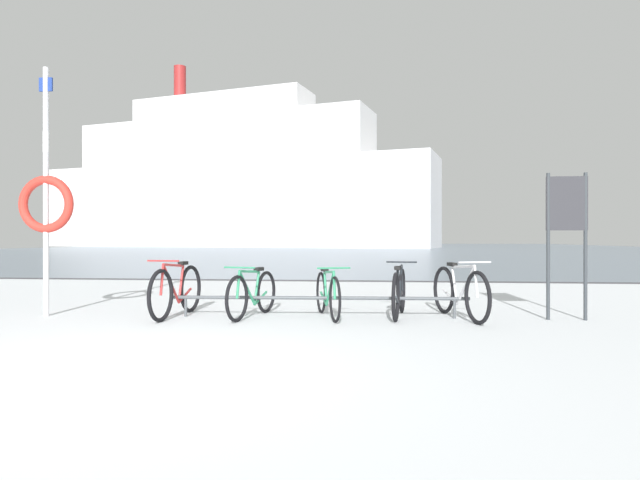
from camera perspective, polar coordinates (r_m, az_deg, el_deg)
name	(u,v)px	position (r m, az deg, el deg)	size (l,w,h in m)	color
ground	(354,250)	(58.37, 3.64, -1.02)	(80.00, 132.00, 0.08)	silver
bike_rack	(318,299)	(7.79, -0.17, -6.20)	(4.28, 0.27, 0.31)	#4C5156
bicycle_0	(177,291)	(8.11, -14.87, -5.19)	(0.46, 1.72, 0.84)	black
bicycle_1	(252,294)	(7.87, -7.14, -5.63)	(0.52, 1.57, 0.75)	black
bicycle_2	(328,294)	(7.77, 0.81, -5.70)	(0.59, 1.53, 0.74)	black
bicycle_3	(399,292)	(7.93, 8.33, -5.46)	(0.46, 1.62, 0.79)	black
bicycle_4	(460,292)	(7.92, 14.48, -5.34)	(0.63, 1.74, 0.83)	black
info_sign	(567,220)	(8.25, 24.55, 1.94)	(0.55, 0.06, 2.04)	#33383D
rescue_post	(46,199)	(8.87, -26.89, 3.85)	(0.84, 0.13, 3.63)	silver
ferry_ship	(229,184)	(77.38, -9.59, 5.81)	(57.37, 23.53, 26.23)	white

